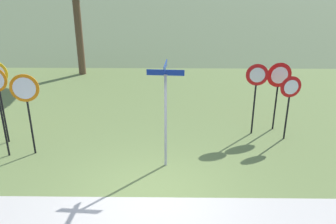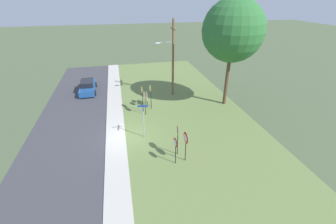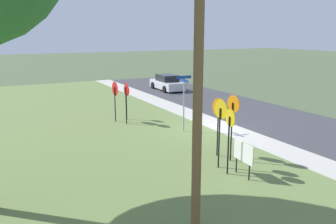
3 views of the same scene
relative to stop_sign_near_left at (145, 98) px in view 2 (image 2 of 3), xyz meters
name	(u,v)px [view 2 (image 2 of 3)]	position (x,y,z in m)	size (l,w,h in m)	color
ground_plane	(126,137)	(3.58, -2.15, -1.83)	(160.00, 160.00, 0.00)	#4C5B3D
road_asphalt	(64,144)	(3.58, -6.95, -1.82)	(44.00, 6.40, 0.01)	#3D3D42
sidewalk_strip	(116,138)	(3.58, -2.95, -1.80)	(44.00, 1.60, 0.06)	#BCB7AD
grass_median	(194,129)	(3.58, 3.85, -1.81)	(44.00, 12.00, 0.04)	olive
stop_sign_near_left	(145,98)	(0.00, 0.00, 0.00)	(0.79, 0.13, 2.44)	black
stop_sign_near_right	(150,92)	(-1.11, 0.73, 0.12)	(0.72, 0.11, 2.62)	black
stop_sign_far_left	(150,91)	(-1.79, 0.82, -0.06)	(0.64, 0.12, 2.42)	black
stop_sign_far_center	(142,94)	(-0.72, -0.14, 0.14)	(0.69, 0.11, 2.66)	black
yield_sign_near_left	(175,145)	(7.69, 1.07, -0.24)	(0.67, 0.13, 2.10)	black
yield_sign_near_right	(185,140)	(7.53, 1.83, -0.06)	(0.82, 0.12, 2.33)	black
yield_sign_far_left	(177,134)	(6.73, 1.46, -0.02)	(0.70, 0.12, 2.38)	black
street_name_post	(143,118)	(3.90, -0.61, -0.05)	(0.96, 0.82, 2.92)	#9EA0A8
utility_pole	(172,56)	(-4.35, 3.68, 2.73)	(2.10, 2.14, 8.35)	brown
notice_board	(147,97)	(-2.19, 0.48, -0.95)	(1.10, 0.10, 1.25)	black
oak_tree_left	(233,31)	(-0.65, 8.66, 5.72)	(5.87, 5.87, 10.45)	brown
parked_hatchback_near	(88,87)	(-7.48, -6.03, -1.18)	(4.60, 1.98, 1.39)	#1E4C8C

